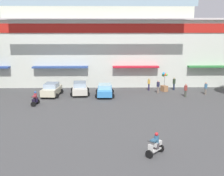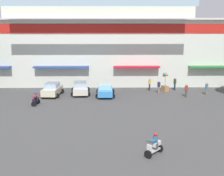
{
  "view_description": "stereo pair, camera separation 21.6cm",
  "coord_description": "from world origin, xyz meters",
  "views": [
    {
      "loc": [
        0.9,
        -9.57,
        8.13
      ],
      "look_at": [
        1.56,
        16.85,
        2.66
      ],
      "focal_mm": 46.73,
      "sensor_mm": 36.0,
      "label": 1
    },
    {
      "loc": [
        1.12,
        -9.57,
        8.13
      ],
      "look_at": [
        1.56,
        16.85,
        2.66
      ],
      "focal_mm": 46.73,
      "sensor_mm": 36.0,
      "label": 2
    }
  ],
  "objects": [
    {
      "name": "ground_plane",
      "position": [
        0.0,
        13.0,
        0.0
      ],
      "size": [
        128.0,
        128.0,
        0.0
      ],
      "primitive_type": "plane",
      "color": "#484849"
    },
    {
      "name": "pedestrian_0",
      "position": [
        6.7,
        27.99,
        0.96
      ],
      "size": [
        0.43,
        0.43,
        1.66
      ],
      "color": "#272043",
      "rests_on": "ground"
    },
    {
      "name": "colonial_building",
      "position": [
        -0.0,
        36.76,
        8.37
      ],
      "size": [
        40.1,
        18.48,
        19.1
      ],
      "color": "silver",
      "rests_on": "ground"
    },
    {
      "name": "scooter_rider_0",
      "position": [
        -6.56,
        20.84,
        0.61
      ],
      "size": [
        0.71,
        1.41,
        1.5
      ],
      "color": "black",
      "rests_on": "ground"
    },
    {
      "name": "pedestrian_1",
      "position": [
        13.41,
        25.44,
        0.88
      ],
      "size": [
        0.41,
        0.41,
        1.55
      ],
      "color": "#6B6156",
      "rests_on": "ground"
    },
    {
      "name": "parked_car_2",
      "position": [
        0.88,
        24.95,
        0.74
      ],
      "size": [
        2.33,
        4.21,
        1.45
      ],
      "color": "#3886CE",
      "rests_on": "ground"
    },
    {
      "name": "pedestrian_4",
      "position": [
        10.54,
        24.15,
        0.91
      ],
      "size": [
        0.49,
        0.49,
        1.62
      ],
      "color": "#414539",
      "rests_on": "ground"
    },
    {
      "name": "parked_car_0",
      "position": [
        -5.58,
        25.19,
        0.79
      ],
      "size": [
        2.53,
        4.14,
        1.57
      ],
      "color": "beige",
      "rests_on": "ground"
    },
    {
      "name": "parked_car_1",
      "position": [
        -2.22,
        26.05,
        0.77
      ],
      "size": [
        2.61,
        4.55,
        1.53
      ],
      "color": "beige",
      "rests_on": "ground"
    },
    {
      "name": "balloon_vendor_cart",
      "position": [
        8.63,
        27.44,
        1.02
      ],
      "size": [
        0.9,
        1.06,
        2.54
      ],
      "color": "#A27049",
      "rests_on": "ground"
    },
    {
      "name": "scooter_rider_8",
      "position": [
        4.16,
        8.1,
        0.63
      ],
      "size": [
        1.37,
        1.42,
        1.52
      ],
      "color": "black",
      "rests_on": "ground"
    },
    {
      "name": "pedestrian_3",
      "position": [
        7.63,
        26.31,
        0.92
      ],
      "size": [
        0.54,
        0.54,
        1.63
      ],
      "color": "#7D6C60",
      "rests_on": "ground"
    },
    {
      "name": "pedestrian_2",
      "position": [
        10.09,
        28.18,
        0.96
      ],
      "size": [
        0.46,
        0.46,
        1.69
      ],
      "color": "#1F2841",
      "rests_on": "ground"
    }
  ]
}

